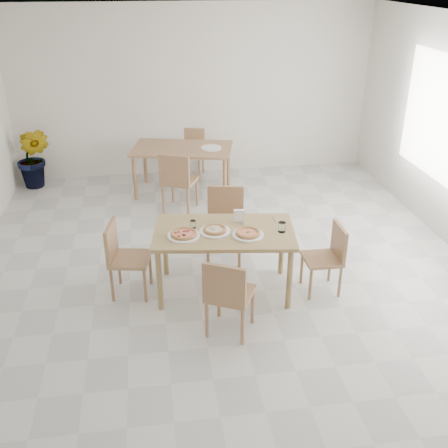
{
  "coord_description": "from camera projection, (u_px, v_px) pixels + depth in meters",
  "views": [
    {
      "loc": [
        -0.81,
        -5.26,
        3.28
      ],
      "look_at": [
        -0.07,
        -0.35,
        0.83
      ],
      "focal_mm": 42.0,
      "sensor_mm": 36.0,
      "label": 1
    }
  ],
  "objects": [
    {
      "name": "plate_margherita",
      "position": [
        248.0,
        235.0,
        5.47
      ],
      "size": [
        0.33,
        0.33,
        0.02
      ],
      "primitive_type": "cylinder",
      "color": "white",
      "rests_on": "main_table"
    },
    {
      "name": "main_table",
      "position": [
        224.0,
        237.0,
        5.61
      ],
      "size": [
        1.59,
        1.04,
        0.75
      ],
      "rotation": [
        0.0,
        0.0,
        -0.13
      ],
      "color": "#A58A55",
      "rests_on": "ground"
    },
    {
      "name": "plate_mushroom",
      "position": [
        215.0,
        231.0,
        5.54
      ],
      "size": [
        0.33,
        0.33,
        0.02
      ],
      "primitive_type": "cylinder",
      "color": "white",
      "rests_on": "main_table"
    },
    {
      "name": "pizza_margherita",
      "position": [
        248.0,
        233.0,
        5.46
      ],
      "size": [
        0.31,
        0.31,
        0.03
      ],
      "rotation": [
        0.0,
        0.0,
        0.19
      ],
      "color": "tan",
      "rests_on": "plate_margherita"
    },
    {
      "name": "pizza_mushroom",
      "position": [
        215.0,
        229.0,
        5.53
      ],
      "size": [
        0.29,
        0.29,
        0.03
      ],
      "rotation": [
        0.0,
        0.0,
        0.19
      ],
      "color": "tan",
      "rests_on": "plate_mushroom"
    },
    {
      "name": "fork_b",
      "position": [
        274.0,
        219.0,
        5.82
      ],
      "size": [
        0.03,
        0.17,
        0.01
      ],
      "primitive_type": "cube",
      "rotation": [
        0.0,
        0.0,
        0.12
      ],
      "color": "silver",
      "rests_on": "main_table"
    },
    {
      "name": "plate_pepperoni",
      "position": [
        184.0,
        236.0,
        5.45
      ],
      "size": [
        0.34,
        0.34,
        0.02
      ],
      "primitive_type": "cylinder",
      "color": "white",
      "rests_on": "main_table"
    },
    {
      "name": "chair_north",
      "position": [
        225.0,
        218.0,
        6.38
      ],
      "size": [
        0.52,
        0.52,
        0.89
      ],
      "rotation": [
        0.0,
        0.0,
        -0.21
      ],
      "color": "#AB8355",
      "rests_on": "ground"
    },
    {
      "name": "chair_back_s",
      "position": [
        177.0,
        178.0,
        7.55
      ],
      "size": [
        0.6,
        0.6,
        0.91
      ],
      "rotation": [
        0.0,
        0.0,
        2.71
      ],
      "color": "#AB8355",
      "rests_on": "ground"
    },
    {
      "name": "chair_east",
      "position": [
        329.0,
        254.0,
        5.72
      ],
      "size": [
        0.39,
        0.39,
        0.79
      ],
      "rotation": [
        0.0,
        0.0,
        -1.57
      ],
      "color": "#AB8355",
      "rests_on": "ground"
    },
    {
      "name": "plate_empty",
      "position": [
        211.0,
        148.0,
        8.08
      ],
      "size": [
        0.32,
        0.32,
        0.02
      ],
      "primitive_type": "cylinder",
      "color": "white",
      "rests_on": "second_table"
    },
    {
      "name": "fork_a",
      "position": [
        243.0,
        223.0,
        5.73
      ],
      "size": [
        0.04,
        0.17,
        0.01
      ],
      "primitive_type": "cube",
      "rotation": [
        0.0,
        0.0,
        -0.13
      ],
      "color": "silver",
      "rests_on": "main_table"
    },
    {
      "name": "chair_back_n",
      "position": [
        192.0,
        149.0,
        9.0
      ],
      "size": [
        0.49,
        0.49,
        0.79
      ],
      "rotation": [
        0.0,
        0.0,
        -0.31
      ],
      "color": "#AB8355",
      "rests_on": "ground"
    },
    {
      "name": "chair_west",
      "position": [
        122.0,
        254.0,
        5.65
      ],
      "size": [
        0.48,
        0.48,
        0.84
      ],
      "rotation": [
        0.0,
        0.0,
        1.39
      ],
      "color": "#AB8355",
      "rests_on": "ground"
    },
    {
      "name": "tumbler_b",
      "position": [
        193.0,
        224.0,
        5.62
      ],
      "size": [
        0.07,
        0.07,
        0.09
      ],
      "primitive_type": "cylinder",
      "color": "white",
      "rests_on": "main_table"
    },
    {
      "name": "second_table",
      "position": [
        182.0,
        152.0,
        8.17
      ],
      "size": [
        1.68,
        1.2,
        0.75
      ],
      "rotation": [
        0.0,
        0.0,
        -0.23
      ],
      "color": "#AB8355",
      "rests_on": "ground"
    },
    {
      "name": "napkin_holder",
      "position": [
        239.0,
        216.0,
        5.74
      ],
      "size": [
        0.13,
        0.08,
        0.14
      ],
      "rotation": [
        0.0,
        0.0,
        -0.13
      ],
      "color": "silver",
      "rests_on": "main_table"
    },
    {
      "name": "pizza_pepperoni",
      "position": [
        184.0,
        234.0,
        5.44
      ],
      "size": [
        0.36,
        0.36,
        0.03
      ],
      "rotation": [
        0.0,
        0.0,
        -0.38
      ],
      "color": "tan",
      "rests_on": "plate_pepperoni"
    },
    {
      "name": "chair_south",
      "position": [
        228.0,
        293.0,
        4.98
      ],
      "size": [
        0.56,
        0.56,
        0.85
      ],
      "rotation": [
        0.0,
        0.0,
        2.67
      ],
      "color": "#AB8355",
      "rests_on": "ground"
    },
    {
      "name": "potted_plant",
      "position": [
        34.0,
        158.0,
        8.44
      ],
      "size": [
        0.64,
        0.57,
        1.0
      ],
      "primitive_type": "imported",
      "rotation": [
        0.0,
        0.0,
        -0.25
      ],
      "color": "#1E651E",
      "rests_on": "ground"
    },
    {
      "name": "tumbler_a",
      "position": [
        282.0,
        227.0,
        5.53
      ],
      "size": [
        0.08,
        0.08,
        0.11
      ],
      "primitive_type": "cylinder",
      "color": "white",
      "rests_on": "main_table"
    }
  ]
}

